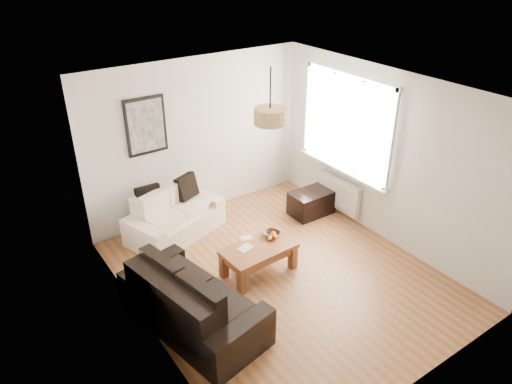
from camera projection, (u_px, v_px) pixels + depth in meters
floor at (281, 275)px, 6.67m from camera, size 4.50×4.50×0.00m
ceiling at (286, 92)px, 5.45m from camera, size 3.80×4.50×0.00m
wall_back at (197, 138)px, 7.69m from camera, size 3.80×0.04×2.60m
wall_front at (432, 288)px, 4.43m from camera, size 3.80×0.04×2.60m
wall_left at (141, 241)px, 5.11m from camera, size 0.04×4.50×2.60m
wall_right at (386, 158)px, 7.01m from camera, size 0.04×4.50×2.60m
window_bay at (347, 124)px, 7.43m from camera, size 0.14×1.90×1.60m
radiator at (339, 194)px, 7.99m from camera, size 0.10×0.90×0.52m
poster at (146, 126)px, 7.05m from camera, size 0.62×0.04×0.87m
pendant_shade at (270, 116)px, 5.84m from camera, size 0.40×0.40×0.20m
loveseat_cream at (175, 214)px, 7.43m from camera, size 1.65×1.22×0.73m
sofa_leather at (193, 298)px, 5.65m from camera, size 1.24×1.98×0.80m
coffee_table at (259, 260)px, 6.65m from camera, size 1.04×0.60×0.41m
ottoman at (311, 203)px, 8.07m from camera, size 0.72×0.47×0.41m
cushion_left at (149, 198)px, 7.26m from camera, size 0.38×0.13×0.38m
cushion_right at (187, 187)px, 7.58m from camera, size 0.40×0.25×0.38m
fruit_bowl at (272, 234)px, 6.79m from camera, size 0.29×0.29×0.06m
orange_a at (275, 237)px, 6.70m from camera, size 0.08×0.08×0.07m
orange_b at (273, 234)px, 6.77m from camera, size 0.09×0.09×0.08m
orange_c at (270, 238)px, 6.68m from camera, size 0.08×0.08×0.07m
papers at (246, 248)px, 6.53m from camera, size 0.24×0.19×0.01m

